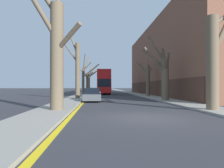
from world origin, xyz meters
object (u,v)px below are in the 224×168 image
Objects in this scene: street_tree_left_2 at (84,78)px; parked_car_1 at (94,93)px; street_tree_left_4 at (89,81)px; street_tree_right_0 at (214,59)px; parked_car_0 at (92,95)px; street_tree_left_3 at (88,81)px; street_tree_right_1 at (163,73)px; street_tree_right_2 at (147,78)px; street_tree_left_0 at (56,50)px; street_tree_left_1 at (77,68)px; double_decker_bus at (103,81)px.

parked_car_1 is at bearing -76.39° from street_tree_left_2.
street_tree_right_0 is at bearing -77.73° from street_tree_left_4.
street_tree_left_3 is at bearing 93.94° from parked_car_0.
street_tree_right_1 is at bearing -75.56° from street_tree_left_4.
parked_car_0 reaches higher than parked_car_1.
street_tree_left_3 is at bearing 89.88° from street_tree_left_2.
parked_car_1 is at bearing 138.14° from street_tree_right_1.
street_tree_left_0 is at bearing -121.47° from street_tree_right_2.
street_tree_left_1 is 32.92m from street_tree_left_4.
street_tree_left_2 is 8.04m from parked_car_1.
street_tree_right_0 is 8.56m from street_tree_right_1.
parked_car_1 is (1.78, -19.72, -2.21)m from street_tree_left_3.
street_tree_left_1 is at bearing 128.30° from street_tree_right_0.
street_tree_right_1 is 1.51× the size of parked_car_0.
street_tree_left_3 is 19.92m from parked_car_1.
street_tree_left_2 reaches higher than street_tree_right_2.
street_tree_right_1 is at bearing 92.60° from street_tree_right_0.
street_tree_left_2 is at bearing 103.61° from parked_car_1.
double_decker_bus is at bearing 82.27° from street_tree_left_0.
street_tree_left_1 reaches higher than street_tree_right_0.
street_tree_left_1 is 1.87× the size of parked_car_0.
street_tree_left_0 is at bearing 176.16° from street_tree_right_0.
street_tree_left_2 is at bearing 89.04° from street_tree_left_1.
street_tree_left_2 reaches higher than street_tree_right_0.
street_tree_left_1 reaches higher than double_decker_bus.
street_tree_left_1 reaches higher than street_tree_left_2.
street_tree_left_4 is 30.30m from parked_car_1.
street_tree_right_0 is 0.65× the size of double_decker_bus.
street_tree_left_1 is 1.21× the size of street_tree_left_2.
street_tree_left_0 is 2.13× the size of parked_car_1.
street_tree_right_0 is 17.34m from parked_car_1.
street_tree_left_4 reaches higher than parked_car_0.
street_tree_left_4 is at bearing 109.04° from street_tree_right_2.
street_tree_right_1 reaches higher than street_tree_right_0.
street_tree_left_2 reaches higher than parked_car_0.
parked_car_1 is at bearing -97.48° from double_decker_bus.
street_tree_left_4 is at bearing 93.83° from parked_car_1.
street_tree_right_0 is at bearing -89.96° from street_tree_right_2.
street_tree_left_0 reaches higher than street_tree_right_2.
street_tree_left_1 is 1.10× the size of street_tree_left_4.
parked_car_1 is (1.81, -7.47, -2.37)m from street_tree_left_2.
street_tree_left_3 reaches higher than parked_car_0.
street_tree_left_4 is (0.02, 44.69, -0.74)m from street_tree_left_0.
street_tree_left_1 is 16.00m from double_decker_bus.
street_tree_left_1 reaches higher than parked_car_0.
double_decker_bus is (3.65, 15.53, -1.22)m from street_tree_left_1.
street_tree_right_0 is (9.66, -22.70, 0.28)m from street_tree_left_2.
street_tree_left_1 is at bearing 120.40° from parked_car_0.
street_tree_left_2 reaches higher than double_decker_bus.
street_tree_right_2 is at bearing 87.39° from street_tree_right_1.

